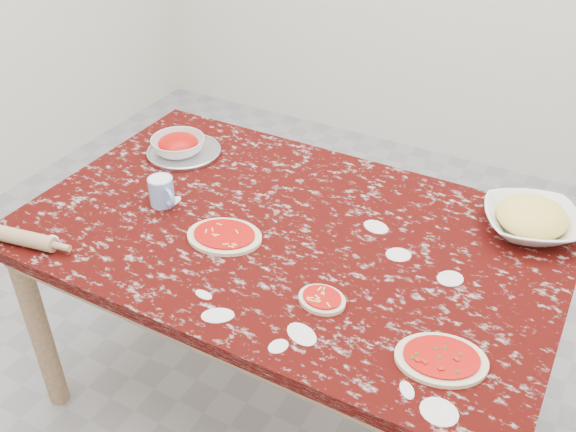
# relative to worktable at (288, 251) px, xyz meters

# --- Properties ---
(ground) EXTENTS (4.00, 4.00, 0.00)m
(ground) POSITION_rel_worktable_xyz_m (0.00, 0.00, -0.67)
(ground) COLOR gray
(worktable) EXTENTS (1.60, 1.00, 0.75)m
(worktable) POSITION_rel_worktable_xyz_m (0.00, 0.00, 0.00)
(worktable) COLOR #300503
(worktable) RESTS_ON ground
(pizza_tray) EXTENTS (0.26, 0.26, 0.01)m
(pizza_tray) POSITION_rel_worktable_xyz_m (-0.55, 0.22, 0.09)
(pizza_tray) COLOR #B2B2B7
(pizza_tray) RESTS_ON worktable
(sauce_bowl) EXTENTS (0.25, 0.25, 0.06)m
(sauce_bowl) POSITION_rel_worktable_xyz_m (-0.57, 0.22, 0.11)
(sauce_bowl) COLOR white
(sauce_bowl) RESTS_ON worktable
(cheese_bowl) EXTENTS (0.36, 0.36, 0.07)m
(cheese_bowl) POSITION_rel_worktable_xyz_m (0.64, 0.34, 0.12)
(cheese_bowl) COLOR white
(cheese_bowl) RESTS_ON worktable
(flour_mug) EXTENTS (0.11, 0.08, 0.09)m
(flour_mug) POSITION_rel_worktable_xyz_m (-0.41, -0.07, 0.13)
(flour_mug) COLOR #85A1DB
(flour_mug) RESTS_ON worktable
(pizza_left) EXTENTS (0.26, 0.22, 0.02)m
(pizza_left) POSITION_rel_worktable_xyz_m (-0.14, -0.13, 0.09)
(pizza_left) COLOR beige
(pizza_left) RESTS_ON worktable
(pizza_mid) EXTENTS (0.14, 0.12, 0.02)m
(pizza_mid) POSITION_rel_worktable_xyz_m (0.23, -0.23, 0.09)
(pizza_mid) COLOR beige
(pizza_mid) RESTS_ON worktable
(pizza_right) EXTENTS (0.26, 0.23, 0.02)m
(pizza_right) POSITION_rel_worktable_xyz_m (0.57, -0.28, 0.09)
(pizza_right) COLOR beige
(pizza_right) RESTS_ON worktable
(rolling_pin) EXTENTS (0.24, 0.09, 0.05)m
(rolling_pin) POSITION_rel_worktable_xyz_m (-0.65, -0.44, 0.11)
(rolling_pin) COLOR tan
(rolling_pin) RESTS_ON worktable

